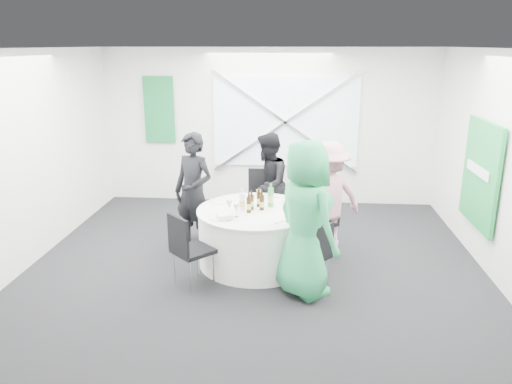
# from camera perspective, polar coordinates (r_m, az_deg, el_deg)

# --- Properties ---
(floor) EXTENTS (6.00, 6.00, 0.00)m
(floor) POSITION_cam_1_polar(r_m,az_deg,el_deg) (6.65, -0.14, -8.78)
(floor) COLOR black
(floor) RESTS_ON ground
(ceiling) EXTENTS (6.00, 6.00, 0.00)m
(ceiling) POSITION_cam_1_polar(r_m,az_deg,el_deg) (6.01, -0.16, 16.11)
(ceiling) COLOR silver
(ceiling) RESTS_ON wall_back
(wall_back) EXTENTS (6.00, 0.00, 6.00)m
(wall_back) POSITION_cam_1_polar(r_m,az_deg,el_deg) (9.12, 1.47, 7.43)
(wall_back) COLOR white
(wall_back) RESTS_ON floor
(wall_front) EXTENTS (6.00, 0.00, 6.00)m
(wall_front) POSITION_cam_1_polar(r_m,az_deg,el_deg) (3.36, -4.59, -8.99)
(wall_front) COLOR white
(wall_front) RESTS_ON floor
(wall_left) EXTENTS (0.00, 6.00, 6.00)m
(wall_left) POSITION_cam_1_polar(r_m,az_deg,el_deg) (7.10, -25.11, 3.21)
(wall_left) COLOR white
(wall_left) RESTS_ON floor
(wall_right) EXTENTS (0.00, 6.00, 6.00)m
(wall_right) POSITION_cam_1_polar(r_m,az_deg,el_deg) (6.64, 26.60, 2.20)
(wall_right) COLOR white
(wall_right) RESTS_ON floor
(window_panel) EXTENTS (2.60, 0.03, 1.60)m
(window_panel) POSITION_cam_1_polar(r_m,az_deg,el_deg) (9.05, 3.38, 7.97)
(window_panel) COLOR silver
(window_panel) RESTS_ON wall_back
(window_brace_a) EXTENTS (2.63, 0.05, 1.84)m
(window_brace_a) POSITION_cam_1_polar(r_m,az_deg,el_deg) (9.01, 3.37, 7.94)
(window_brace_a) COLOR silver
(window_brace_a) RESTS_ON window_panel
(window_brace_b) EXTENTS (2.63, 0.05, 1.84)m
(window_brace_b) POSITION_cam_1_polar(r_m,az_deg,el_deg) (9.01, 3.37, 7.94)
(window_brace_b) COLOR silver
(window_brace_b) RESTS_ON window_panel
(green_banner) EXTENTS (0.55, 0.04, 1.20)m
(green_banner) POSITION_cam_1_polar(r_m,az_deg,el_deg) (9.36, -11.01, 9.22)
(green_banner) COLOR #146434
(green_banner) RESTS_ON wall_back
(green_sign) EXTENTS (0.05, 1.20, 1.40)m
(green_sign) POSITION_cam_1_polar(r_m,az_deg,el_deg) (7.21, 24.27, 1.87)
(green_sign) COLOR #1A933D
(green_sign) RESTS_ON wall_right
(banquet_table) EXTENTS (1.56, 1.56, 0.76)m
(banquet_table) POSITION_cam_1_polar(r_m,az_deg,el_deg) (6.68, 0.00, -5.10)
(banquet_table) COLOR white
(banquet_table) RESTS_ON floor
(chair_back) EXTENTS (0.47, 0.48, 1.02)m
(chair_back) POSITION_cam_1_polar(r_m,az_deg,el_deg) (7.61, 0.70, -0.61)
(chair_back) COLOR black
(chair_back) RESTS_ON floor
(chair_back_left) EXTENTS (0.55, 0.55, 0.86)m
(chair_back_left) POSITION_cam_1_polar(r_m,az_deg,el_deg) (7.53, -6.69, -1.74)
(chair_back_left) COLOR black
(chair_back_left) RESTS_ON floor
(chair_back_right) EXTENTS (0.55, 0.55, 0.89)m
(chair_back_right) POSITION_cam_1_polar(r_m,az_deg,el_deg) (7.12, 7.86, -2.69)
(chair_back_right) COLOR black
(chair_back_right) RESTS_ON floor
(chair_front_right) EXTENTS (0.54, 0.54, 0.84)m
(chair_front_right) POSITION_cam_1_polar(r_m,az_deg,el_deg) (5.99, 6.78, -6.76)
(chair_front_right) COLOR black
(chair_front_right) RESTS_ON floor
(chair_front_left) EXTENTS (0.60, 0.60, 0.93)m
(chair_front_left) POSITION_cam_1_polar(r_m,az_deg,el_deg) (6.02, -7.89, -6.06)
(chair_front_left) COLOR black
(chair_front_left) RESTS_ON floor
(person_man_back_left) EXTENTS (0.73, 0.63, 1.69)m
(person_man_back_left) POSITION_cam_1_polar(r_m,az_deg,el_deg) (7.08, -7.15, -0.00)
(person_man_back_left) COLOR black
(person_man_back_left) RESTS_ON floor
(person_man_back) EXTENTS (0.48, 0.80, 1.59)m
(person_man_back) POSITION_cam_1_polar(r_m,az_deg,el_deg) (7.59, 1.31, 0.86)
(person_man_back) COLOR black
(person_man_back) RESTS_ON floor
(person_woman_pink) EXTENTS (1.13, 0.88, 1.59)m
(person_woman_pink) POSITION_cam_1_polar(r_m,az_deg,el_deg) (7.00, 8.24, -0.68)
(person_woman_pink) COLOR #C78193
(person_woman_pink) RESTS_ON floor
(person_woman_green) EXTENTS (1.02, 1.07, 1.85)m
(person_woman_green) POSITION_cam_1_polar(r_m,az_deg,el_deg) (5.73, 5.67, -3.14)
(person_woman_green) COLOR #2B9F5D
(person_woman_green) RESTS_ON floor
(plate_back) EXTENTS (0.26, 0.26, 0.01)m
(plate_back) POSITION_cam_1_polar(r_m,az_deg,el_deg) (7.09, 0.61, -0.50)
(plate_back) COLOR white
(plate_back) RESTS_ON banquet_table
(plate_back_left) EXTENTS (0.29, 0.29, 0.01)m
(plate_back_left) POSITION_cam_1_polar(r_m,az_deg,el_deg) (6.89, -4.03, -1.05)
(plate_back_left) COLOR white
(plate_back_left) RESTS_ON banquet_table
(plate_back_right) EXTENTS (0.25, 0.25, 0.04)m
(plate_back_right) POSITION_cam_1_polar(r_m,az_deg,el_deg) (6.84, 3.99, -1.10)
(plate_back_right) COLOR white
(plate_back_right) RESTS_ON banquet_table
(plate_front_right) EXTENTS (0.29, 0.29, 0.04)m
(plate_front_right) POSITION_cam_1_polar(r_m,az_deg,el_deg) (6.22, 4.26, -2.93)
(plate_front_right) COLOR white
(plate_front_right) RESTS_ON banquet_table
(plate_front_left) EXTENTS (0.29, 0.29, 0.01)m
(plate_front_left) POSITION_cam_1_polar(r_m,az_deg,el_deg) (6.25, -4.14, -2.90)
(plate_front_left) COLOR white
(plate_front_left) RESTS_ON banquet_table
(napkin) EXTENTS (0.23, 0.20, 0.05)m
(napkin) POSITION_cam_1_polar(r_m,az_deg,el_deg) (6.18, -3.60, -2.80)
(napkin) COLOR white
(napkin) RESTS_ON plate_front_left
(beer_bottle_a) EXTENTS (0.06, 0.06, 0.26)m
(beer_bottle_a) POSITION_cam_1_polar(r_m,az_deg,el_deg) (6.52, -0.52, -1.18)
(beer_bottle_a) COLOR #362009
(beer_bottle_a) RESTS_ON banquet_table
(beer_bottle_b) EXTENTS (0.06, 0.06, 0.26)m
(beer_bottle_b) POSITION_cam_1_polar(r_m,az_deg,el_deg) (6.64, 0.33, -0.86)
(beer_bottle_b) COLOR #362009
(beer_bottle_b) RESTS_ON banquet_table
(beer_bottle_c) EXTENTS (0.06, 0.06, 0.26)m
(beer_bottle_c) POSITION_cam_1_polar(r_m,az_deg,el_deg) (6.50, 0.68, -1.24)
(beer_bottle_c) COLOR #362009
(beer_bottle_c) RESTS_ON banquet_table
(beer_bottle_d) EXTENTS (0.06, 0.06, 0.27)m
(beer_bottle_d) POSITION_cam_1_polar(r_m,az_deg,el_deg) (6.40, -0.83, -1.48)
(beer_bottle_d) COLOR #362009
(beer_bottle_d) RESTS_ON banquet_table
(green_water_bottle) EXTENTS (0.08, 0.08, 0.32)m
(green_water_bottle) POSITION_cam_1_polar(r_m,az_deg,el_deg) (6.63, 1.69, -0.62)
(green_water_bottle) COLOR green
(green_water_bottle) RESTS_ON banquet_table
(clear_water_bottle) EXTENTS (0.08, 0.08, 0.28)m
(clear_water_bottle) POSITION_cam_1_polar(r_m,az_deg,el_deg) (6.51, -1.61, -1.12)
(clear_water_bottle) COLOR white
(clear_water_bottle) RESTS_ON banquet_table
(wine_glass_a) EXTENTS (0.07, 0.07, 0.17)m
(wine_glass_a) POSITION_cam_1_polar(r_m,az_deg,el_deg) (6.77, 1.82, -0.30)
(wine_glass_a) COLOR white
(wine_glass_a) RESTS_ON banquet_table
(wine_glass_b) EXTENTS (0.07, 0.07, 0.17)m
(wine_glass_b) POSITION_cam_1_polar(r_m,az_deg,el_deg) (6.38, -3.05, -1.37)
(wine_glass_b) COLOR white
(wine_glass_b) RESTS_ON banquet_table
(wine_glass_c) EXTENTS (0.07, 0.07, 0.17)m
(wine_glass_c) POSITION_cam_1_polar(r_m,az_deg,el_deg) (6.24, -2.27, -1.78)
(wine_glass_c) COLOR white
(wine_glass_c) RESTS_ON banquet_table
(wine_glass_d) EXTENTS (0.07, 0.07, 0.17)m
(wine_glass_d) POSITION_cam_1_polar(r_m,az_deg,el_deg) (6.85, 0.31, -0.09)
(wine_glass_d) COLOR white
(wine_glass_d) RESTS_ON banquet_table
(fork_a) EXTENTS (0.11, 0.13, 0.01)m
(fork_a) POSITION_cam_1_polar(r_m,az_deg,el_deg) (6.08, 2.60, -3.50)
(fork_a) COLOR silver
(fork_a) RESTS_ON banquet_table
(knife_a) EXTENTS (0.10, 0.13, 0.01)m
(knife_a) POSITION_cam_1_polar(r_m,az_deg,el_deg) (6.35, 4.74, -2.66)
(knife_a) COLOR silver
(knife_a) RESTS_ON banquet_table
(fork_b) EXTENTS (0.12, 0.12, 0.01)m
(fork_b) POSITION_cam_1_polar(r_m,az_deg,el_deg) (6.37, -4.80, -2.60)
(fork_b) COLOR silver
(fork_b) RESTS_ON banquet_table
(knife_b) EXTENTS (0.10, 0.13, 0.01)m
(knife_b) POSITION_cam_1_polar(r_m,az_deg,el_deg) (6.15, -3.48, -3.28)
(knife_b) COLOR silver
(knife_b) RESTS_ON banquet_table
(fork_c) EXTENTS (0.08, 0.14, 0.01)m
(fork_c) POSITION_cam_1_polar(r_m,az_deg,el_deg) (6.64, 4.95, -1.80)
(fork_c) COLOR silver
(fork_c) RESTS_ON banquet_table
(knife_c) EXTENTS (0.08, 0.14, 0.01)m
(knife_c) POSITION_cam_1_polar(r_m,az_deg,el_deg) (6.90, 3.81, -1.06)
(knife_c) COLOR silver
(knife_c) RESTS_ON banquet_table
(fork_d) EXTENTS (0.15, 0.03, 0.01)m
(fork_d) POSITION_cam_1_polar(r_m,az_deg,el_deg) (7.04, 2.16, -0.66)
(fork_d) COLOR silver
(fork_d) RESTS_ON banquet_table
(knife_d) EXTENTS (0.15, 0.03, 0.01)m
(knife_d) POSITION_cam_1_polar(r_m,az_deg,el_deg) (7.10, -0.63, -0.52)
(knife_d) COLOR silver
(knife_d) RESTS_ON banquet_table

